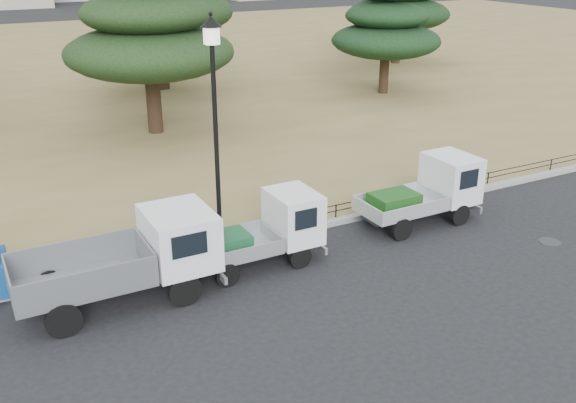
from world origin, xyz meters
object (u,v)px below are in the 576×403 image
truck_large (129,257)px  street_lamp (214,95)px  truck_kei_front (264,231)px  truck_kei_rear (427,191)px

truck_large → street_lamp: 4.53m
truck_large → street_lamp: (2.89, 1.69, 3.05)m
truck_kei_front → truck_large: bearing=-177.3°
truck_kei_front → truck_kei_rear: truck_kei_rear is taller
truck_kei_rear → truck_kei_front: bearing=-178.8°
truck_kei_rear → street_lamp: size_ratio=0.61×
truck_kei_front → truck_kei_rear: bearing=1.5°
truck_large → truck_kei_front: (3.50, 0.19, -0.20)m
truck_large → truck_kei_rear: truck_large is taller
truck_large → street_lamp: size_ratio=0.77×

